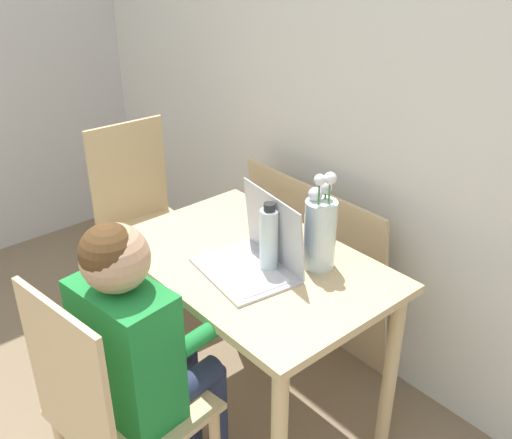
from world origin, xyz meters
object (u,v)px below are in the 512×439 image
at_px(chair_occupied, 114,414).
at_px(flower_vase, 320,230).
at_px(chair_spare, 144,223).
at_px(laptop, 257,253).
at_px(water_bottle, 269,239).
at_px(person_seated, 140,339).

height_order(chair_occupied, flower_vase, flower_vase).
distance_m(chair_spare, flower_vase, 1.13).
height_order(chair_occupied, laptop, laptop).
distance_m(laptop, water_bottle, 0.07).
bearing_deg(laptop, chair_occupied, -78.44).
distance_m(chair_spare, laptop, 0.99).
height_order(person_seated, water_bottle, person_seated).
relative_size(chair_occupied, water_bottle, 3.84).
relative_size(chair_spare, water_bottle, 3.84).
distance_m(person_seated, water_bottle, 0.52).
bearing_deg(chair_spare, person_seated, -117.23).
bearing_deg(laptop, water_bottle, 45.87).
xyz_separation_m(chair_spare, laptop, (0.94, -0.11, 0.31)).
height_order(laptop, flower_vase, flower_vase).
relative_size(chair_occupied, laptop, 2.61).
bearing_deg(chair_occupied, person_seated, -90.00).
bearing_deg(chair_spare, chair_occupied, -121.70).
bearing_deg(water_bottle, chair_occupied, -90.05).
bearing_deg(water_bottle, flower_vase, 57.66).
bearing_deg(flower_vase, water_bottle, -122.34).
bearing_deg(water_bottle, laptop, -142.56).
height_order(chair_spare, flower_vase, flower_vase).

